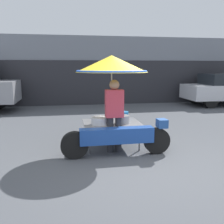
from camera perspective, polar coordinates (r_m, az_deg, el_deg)
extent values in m
plane|color=#4C4F54|center=(4.90, 8.11, -11.96)|extent=(36.00, 36.00, 0.00)
cube|color=gray|center=(13.25, -3.81, 9.47)|extent=(28.00, 2.00, 3.29)
cube|color=#28282D|center=(12.25, -3.25, 6.71)|extent=(23.80, 0.06, 2.14)
cylinder|color=black|center=(5.47, 10.20, -6.49)|extent=(0.56, 0.14, 0.56)
cylinder|color=black|center=(5.15, -8.56, -7.51)|extent=(0.56, 0.14, 0.56)
cube|color=#1E479E|center=(5.19, 1.12, -5.40)|extent=(1.54, 0.24, 0.32)
cube|color=#234C93|center=(5.41, 11.35, -2.56)|extent=(0.20, 0.24, 0.18)
cylinder|color=black|center=(6.12, -0.55, -4.78)|extent=(0.51, 0.14, 0.51)
cylinder|color=#515156|center=(5.57, 6.27, -6.06)|extent=(0.03, 0.03, 0.56)
cylinder|color=#515156|center=(6.33, 4.20, -4.01)|extent=(0.03, 0.03, 0.56)
cylinder|color=#515156|center=(5.38, -5.15, -6.66)|extent=(0.03, 0.03, 0.56)
cylinder|color=#515156|center=(6.16, -5.81, -4.45)|extent=(0.03, 0.03, 0.56)
cube|color=gray|center=(5.76, -0.09, -2.45)|extent=(1.30, 0.96, 0.02)
cylinder|color=#B2B2B7|center=(5.66, -0.09, 3.29)|extent=(0.03, 0.03, 1.14)
cone|color=yellow|center=(5.62, -0.09, 10.96)|extent=(1.61, 1.61, 0.37)
torus|color=blue|center=(5.62, -0.09, 9.29)|extent=(1.58, 1.58, 0.05)
cylinder|color=silver|center=(5.54, -2.76, -2.02)|extent=(0.39, 0.39, 0.16)
cylinder|color=#939399|center=(5.65, 2.43, -1.69)|extent=(0.31, 0.31, 0.18)
cylinder|color=#1E6BB2|center=(6.06, 2.80, -0.79)|extent=(0.21, 0.21, 0.19)
cylinder|color=#2D2D33|center=(5.44, -0.41, -5.20)|extent=(0.14, 0.14, 0.78)
cylinder|color=#2D2D33|center=(5.47, 1.45, -5.11)|extent=(0.14, 0.14, 0.78)
cube|color=#C13847|center=(5.32, 0.53, 1.95)|extent=(0.38, 0.22, 0.59)
sphere|color=#A87A5B|center=(5.27, 0.54, 6.24)|extent=(0.21, 0.21, 0.21)
cylinder|color=black|center=(12.04, 21.68, 2.35)|extent=(0.64, 0.20, 0.64)
cylinder|color=black|center=(13.29, 18.41, 3.25)|extent=(0.64, 0.20, 0.64)
cube|color=#1E2328|center=(13.15, 24.31, 6.88)|extent=(1.99, 1.51, 0.51)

